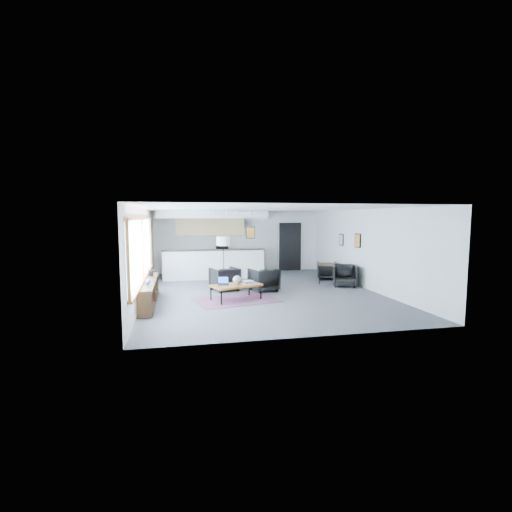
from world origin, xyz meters
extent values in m
cube|color=#4A4A4D|center=(0.00, 0.00, -0.01)|extent=(7.00, 9.00, 0.01)
cube|color=white|center=(0.00, 0.00, 2.60)|extent=(7.00, 9.00, 0.01)
cube|color=silver|center=(0.00, 4.50, 1.30)|extent=(7.00, 0.01, 2.60)
cube|color=silver|center=(0.00, -4.50, 1.30)|extent=(7.00, 0.01, 2.60)
cube|color=silver|center=(-3.50, 0.00, 1.30)|extent=(0.01, 9.00, 2.60)
cube|color=silver|center=(3.50, 0.00, 1.30)|extent=(0.01, 9.00, 2.60)
cube|color=#8CBFFF|center=(-3.47, -0.90, 1.50)|extent=(0.02, 5.80, 1.55)
cube|color=brown|center=(-3.44, -0.90, 0.70)|extent=(0.10, 5.95, 0.06)
cube|color=brown|center=(-3.45, -0.90, 2.30)|extent=(0.06, 5.95, 0.06)
cube|color=brown|center=(-3.45, -3.80, 1.50)|extent=(0.06, 0.06, 1.60)
cube|color=brown|center=(-3.45, -0.90, 1.50)|extent=(0.06, 0.06, 1.60)
cube|color=brown|center=(-3.45, 2.00, 1.50)|extent=(0.06, 0.06, 1.60)
cube|color=#342112|center=(-3.30, -1.00, 0.62)|extent=(0.35, 3.00, 0.05)
cube|color=#342112|center=(-3.30, -1.00, 0.05)|extent=(0.35, 3.00, 0.05)
cube|color=#342112|center=(-3.30, -2.45, 0.33)|extent=(0.33, 0.04, 0.55)
cube|color=#342112|center=(-3.30, -1.00, 0.33)|extent=(0.33, 0.04, 0.55)
cube|color=#342112|center=(-3.30, 0.45, 0.33)|extent=(0.33, 0.04, 0.55)
cube|color=#3359A5|center=(-3.30, -2.30, 0.17)|extent=(0.18, 0.04, 0.20)
cube|color=silver|center=(-3.30, -2.13, 0.18)|extent=(0.18, 0.04, 0.22)
cube|color=maroon|center=(-3.30, -1.96, 0.20)|extent=(0.18, 0.04, 0.24)
cube|color=#342112|center=(-3.30, -1.79, 0.17)|extent=(0.18, 0.04, 0.20)
cube|color=#3359A5|center=(-3.30, -1.62, 0.18)|extent=(0.18, 0.04, 0.22)
cube|color=silver|center=(-3.30, -1.45, 0.20)|extent=(0.18, 0.04, 0.24)
cube|color=maroon|center=(-3.30, -1.28, 0.17)|extent=(0.18, 0.04, 0.20)
cube|color=#342112|center=(-3.30, -1.11, 0.18)|extent=(0.18, 0.04, 0.22)
cube|color=#3359A5|center=(-3.30, -0.94, 0.20)|extent=(0.18, 0.03, 0.24)
cube|color=silver|center=(-3.30, -0.77, 0.17)|extent=(0.18, 0.03, 0.20)
cube|color=maroon|center=(-3.30, -0.60, 0.18)|extent=(0.18, 0.03, 0.22)
cube|color=#342112|center=(-3.30, -0.43, 0.20)|extent=(0.18, 0.04, 0.24)
cube|color=black|center=(-3.30, -0.20, 0.73)|extent=(0.14, 0.02, 0.18)
sphere|color=#264C99|center=(-3.28, -1.60, 0.71)|extent=(0.14, 0.14, 0.14)
cube|color=white|center=(-1.20, 2.70, 0.55)|extent=(3.80, 0.25, 1.10)
cube|color=#342112|center=(-1.20, 2.70, 1.11)|extent=(3.85, 0.32, 0.04)
cube|color=white|center=(-1.20, 4.15, 0.45)|extent=(3.80, 0.60, 0.90)
cube|color=#2D2D2D|center=(-1.20, 4.15, 0.91)|extent=(3.82, 0.62, 0.04)
cube|color=tan|center=(-1.20, 4.30, 1.95)|extent=(2.80, 0.35, 0.70)
cube|color=white|center=(-1.20, 3.60, 2.45)|extent=(4.20, 1.80, 0.30)
cube|color=black|center=(0.20, 2.71, 1.75)|extent=(0.35, 0.03, 0.45)
cube|color=orange|center=(0.20, 2.69, 1.75)|extent=(0.30, 0.01, 0.40)
cube|color=black|center=(2.30, 4.42, 1.05)|extent=(1.00, 0.12, 2.10)
cube|color=white|center=(1.78, 4.43, 1.05)|extent=(0.06, 0.10, 2.10)
cube|color=white|center=(2.82, 4.43, 1.05)|extent=(0.06, 0.10, 2.10)
cube|color=white|center=(2.30, 4.43, 2.12)|extent=(1.10, 0.10, 0.06)
cube|color=silver|center=(-0.60, 2.20, 2.56)|extent=(1.60, 0.04, 0.04)
cylinder|color=silver|center=(-1.25, 2.20, 2.48)|extent=(0.07, 0.07, 0.09)
cylinder|color=silver|center=(-0.80, 2.20, 2.48)|extent=(0.07, 0.07, 0.09)
cylinder|color=silver|center=(-0.35, 2.20, 2.48)|extent=(0.07, 0.07, 0.09)
cylinder|color=silver|center=(0.10, 2.20, 2.48)|extent=(0.07, 0.07, 0.09)
cube|color=black|center=(3.47, 0.40, 1.55)|extent=(0.03, 0.38, 0.48)
cube|color=orange|center=(3.46, 0.40, 1.55)|extent=(0.00, 0.32, 0.42)
cube|color=black|center=(3.47, 1.70, 1.50)|extent=(0.03, 0.34, 0.44)
cube|color=#859FC5|center=(3.46, 1.70, 1.50)|extent=(0.00, 0.28, 0.38)
cube|color=#582E46|center=(-0.94, -0.98, 0.01)|extent=(2.51, 1.97, 0.01)
cube|color=brown|center=(-0.94, -0.98, 0.42)|extent=(1.55, 1.18, 0.05)
cube|color=black|center=(-1.41, -1.51, 0.20)|extent=(0.04, 0.04, 0.40)
cube|color=black|center=(-1.64, -0.92, 0.20)|extent=(0.04, 0.04, 0.40)
cube|color=black|center=(-0.23, -1.05, 0.20)|extent=(0.04, 0.04, 0.40)
cube|color=black|center=(-0.46, -0.46, 0.20)|extent=(0.04, 0.04, 0.40)
cube|color=black|center=(-0.82, -1.28, 0.39)|extent=(1.23, 0.50, 0.03)
cube|color=black|center=(-1.05, -0.69, 0.39)|extent=(1.23, 0.50, 0.03)
cube|color=black|center=(-1.29, -0.96, 0.46)|extent=(0.32, 0.25, 0.02)
cube|color=black|center=(-1.28, -0.85, 0.57)|extent=(0.30, 0.08, 0.20)
cube|color=blue|center=(-1.28, -0.85, 0.57)|extent=(0.28, 0.07, 0.17)
sphere|color=gray|center=(-0.90, -0.99, 0.58)|extent=(0.26, 0.26, 0.26)
cube|color=silver|center=(-0.59, -0.97, 0.47)|extent=(0.39, 0.35, 0.04)
cube|color=#3359A5|center=(-0.59, -0.97, 0.50)|extent=(0.35, 0.32, 0.03)
cube|color=silver|center=(-0.60, -1.00, 0.53)|extent=(0.32, 0.29, 0.03)
cube|color=#E5590C|center=(-0.76, -1.20, 0.45)|extent=(0.11, 0.11, 0.01)
imported|color=black|center=(-1.08, 0.47, 0.41)|extent=(0.98, 0.95, 0.82)
imported|color=black|center=(0.13, 0.13, 0.40)|extent=(0.95, 0.92, 0.81)
cylinder|color=black|center=(-0.98, 1.56, 0.02)|extent=(0.39, 0.39, 0.03)
cylinder|color=black|center=(-0.98, 1.56, 0.73)|extent=(0.03, 0.03, 1.41)
cylinder|color=beige|center=(-0.98, 1.56, 1.52)|extent=(0.64, 0.64, 0.31)
cube|color=#342112|center=(2.76, 1.10, 0.65)|extent=(1.03, 1.03, 0.04)
cylinder|color=black|center=(2.31, 0.90, 0.32)|extent=(0.05, 0.05, 0.63)
cylinder|color=black|center=(2.57, 1.56, 0.32)|extent=(0.05, 0.05, 0.63)
cylinder|color=black|center=(2.96, 0.64, 0.32)|extent=(0.05, 0.05, 0.63)
cylinder|color=black|center=(3.22, 1.30, 0.32)|extent=(0.05, 0.05, 0.63)
imported|color=black|center=(3.00, 0.34, 0.35)|extent=(0.85, 0.83, 0.69)
imported|color=black|center=(3.00, 1.91, 0.31)|extent=(0.75, 0.72, 0.61)
imported|color=black|center=(-0.73, 4.15, 1.10)|extent=(0.49, 0.28, 0.33)
camera|label=1|loc=(-2.50, -11.19, 2.34)|focal=26.00mm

